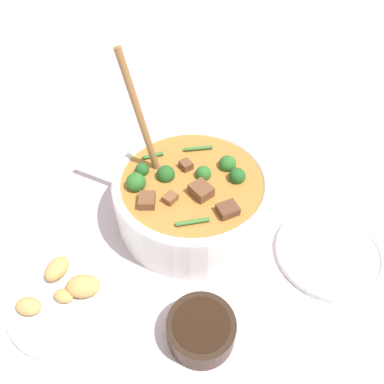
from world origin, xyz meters
The scene contains 5 objects.
ground_plane centered at (0.00, 0.00, 0.00)m, with size 4.00×4.00×0.00m, color silver.
stew_bowl centered at (0.00, 0.00, 0.06)m, with size 0.28×0.28×0.31m.
condiment_bowl centered at (0.15, 0.18, 0.02)m, with size 0.10×0.10×0.04m.
empty_plate centered at (-0.11, 0.23, 0.01)m, with size 0.19×0.19×0.02m.
food_plate centered at (0.26, -0.02, 0.01)m, with size 0.20×0.20×0.05m.
Camera 1 is at (0.32, 0.33, 0.56)m, focal length 35.00 mm.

